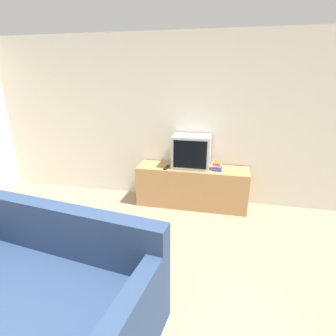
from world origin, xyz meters
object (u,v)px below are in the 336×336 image
couch (38,294)px  remote_on_stand (167,167)px  book_stack (217,166)px  television (192,151)px  tv_stand (192,186)px

couch → remote_on_stand: (0.56, 2.31, 0.35)m
book_stack → remote_on_stand: (-0.76, -0.11, -0.04)m
television → tv_stand: bearing=-57.4°
book_stack → remote_on_stand: book_stack is taller
remote_on_stand → tv_stand: bearing=15.9°
television → book_stack: (0.40, -0.03, -0.20)m
couch → book_stack: 2.78m
couch → remote_on_stand: couch is taller
couch → television: bearing=77.3°
television → couch: size_ratio=0.28×
couch → book_stack: (1.32, 2.42, 0.39)m
tv_stand → couch: 2.59m
book_stack → television: bearing=175.2°
book_stack → tv_stand: bearing=-179.3°
television → remote_on_stand: 0.46m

